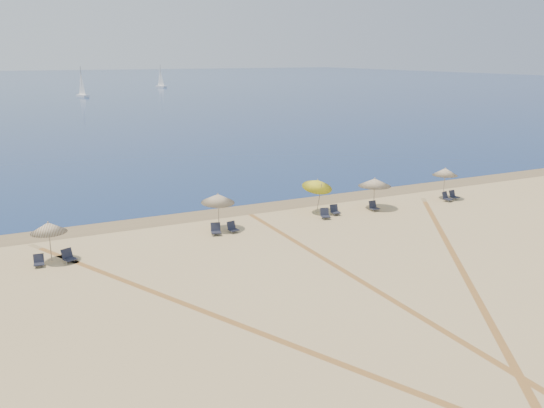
{
  "coord_description": "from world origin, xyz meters",
  "views": [
    {
      "loc": [
        -15.79,
        -12.24,
        10.79
      ],
      "look_at": [
        0.0,
        20.0,
        1.3
      ],
      "focal_mm": 37.43,
      "sensor_mm": 36.0,
      "label": 1
    }
  ],
  "objects": [
    {
      "name": "sailboat_0",
      "position": [
        5.96,
        145.5,
        2.38
      ],
      "size": [
        2.58,
        5.45,
        7.86
      ],
      "rotation": [
        0.0,
        0.0,
        0.24
      ],
      "color": "white",
      "rests_on": "ocean"
    },
    {
      "name": "chair_2",
      "position": [
        -14.49,
        18.3,
        0.28
      ],
      "size": [
        0.58,
        0.66,
        0.63
      ],
      "rotation": [
        0.0,
        0.0,
        -0.09
      ],
      "color": "black",
      "rests_on": "ground"
    },
    {
      "name": "wet_sand",
      "position": [
        0.0,
        24.0,
        0.0
      ],
      "size": [
        500.0,
        500.0,
        0.0
      ],
      "primitive_type": "plane",
      "color": "olive",
      "rests_on": "ground"
    },
    {
      "name": "tire_tracks",
      "position": [
        -1.13,
        9.55,
        0.0
      ],
      "size": [
        52.51,
        39.68,
        0.0
      ],
      "color": "tan",
      "rests_on": "ground"
    },
    {
      "name": "chair_7",
      "position": [
        4.81,
        19.89,
        0.31
      ],
      "size": [
        0.63,
        0.72,
        0.7
      ],
      "rotation": [
        0.0,
        0.0,
        -0.08
      ],
      "color": "black",
      "rests_on": "ground"
    },
    {
      "name": "chair_5",
      "position": [
        -3.1,
        19.3,
        0.3
      ],
      "size": [
        0.66,
        0.74,
        0.67
      ],
      "rotation": [
        0.0,
        0.0,
        0.18
      ],
      "color": "black",
      "rests_on": "ground"
    },
    {
      "name": "sailboat_2",
      "position": [
        36.59,
        180.32,
        2.27
      ],
      "size": [
        2.59,
        5.19,
        7.49
      ],
      "rotation": [
        0.0,
        0.0,
        0.27
      ],
      "color": "white",
      "rests_on": "ocean"
    },
    {
      "name": "chair_6",
      "position": [
        3.7,
        19.37,
        0.31
      ],
      "size": [
        0.75,
        0.82,
        0.7
      ],
      "rotation": [
        0.0,
        0.0,
        -0.28
      ],
      "color": "black",
      "rests_on": "ground"
    },
    {
      "name": "umbrella_1",
      "position": [
        -13.82,
        18.86,
        1.88
      ],
      "size": [
        1.9,
        1.9,
        2.23
      ],
      "color": "gray",
      "rests_on": "ground"
    },
    {
      "name": "umbrella_2",
      "position": [
        -3.68,
        20.22,
        2.04
      ],
      "size": [
        2.12,
        2.16,
        2.41
      ],
      "color": "gray",
      "rests_on": "ground"
    },
    {
      "name": "chair_3",
      "position": [
        -13.01,
        18.27,
        0.32
      ],
      "size": [
        0.81,
        0.87,
        0.72
      ],
      "rotation": [
        0.0,
        0.0,
        0.39
      ],
      "color": "black",
      "rests_on": "ground"
    },
    {
      "name": "umbrella_4",
      "position": [
        8.26,
        20.12,
        1.92
      ],
      "size": [
        2.35,
        2.35,
        2.26
      ],
      "color": "gray",
      "rests_on": "ground"
    },
    {
      "name": "umbrella_5",
      "position": [
        14.83,
        20.12,
        2.1
      ],
      "size": [
        1.91,
        1.91,
        2.44
      ],
      "color": "gray",
      "rests_on": "ground"
    },
    {
      "name": "ground",
      "position": [
        0.0,
        0.0,
        0.0
      ],
      "size": [
        160.0,
        160.0,
        0.0
      ],
      "primitive_type": "plane",
      "color": "tan",
      "rests_on": "ground"
    },
    {
      "name": "chair_10",
      "position": [
        15.38,
        19.6,
        0.3
      ],
      "size": [
        0.63,
        0.72,
        0.68
      ],
      "rotation": [
        0.0,
        0.0,
        0.11
      ],
      "color": "black",
      "rests_on": "ground"
    },
    {
      "name": "chair_8",
      "position": [
        7.88,
        19.59,
        0.3
      ],
      "size": [
        0.57,
        0.67,
        0.69
      ],
      "rotation": [
        0.0,
        0.0,
        -0.01
      ],
      "color": "black",
      "rests_on": "ground"
    },
    {
      "name": "chair_4",
      "position": [
        -4.21,
        19.31,
        0.32
      ],
      "size": [
        0.76,
        0.83,
        0.72
      ],
      "rotation": [
        0.0,
        0.0,
        -0.27
      ],
      "color": "black",
      "rests_on": "ground"
    },
    {
      "name": "chair_9",
      "position": [
        14.45,
        19.36,
        0.31
      ],
      "size": [
        0.75,
        0.83,
        0.71
      ],
      "rotation": [
        0.0,
        0.0,
        0.27
      ],
      "color": "black",
      "rests_on": "ground"
    },
    {
      "name": "ocean",
      "position": [
        0.0,
        225.0,
        0.01
      ],
      "size": [
        500.0,
        500.0,
        0.0
      ],
      "primitive_type": "plane",
      "color": "#0C2151",
      "rests_on": "ground"
    },
    {
      "name": "umbrella_3",
      "position": [
        3.98,
        20.91,
        2.07
      ],
      "size": [
        2.12,
        2.19,
        2.63
      ],
      "color": "gray",
      "rests_on": "ground"
    }
  ]
}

